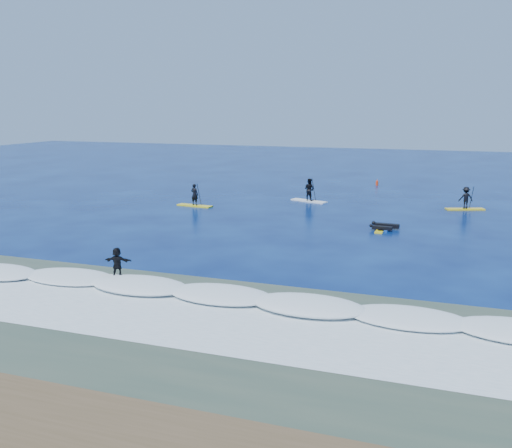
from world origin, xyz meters
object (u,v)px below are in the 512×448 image
(prone_paddler_near, at_px, (381,229))
(marker_buoy, at_px, (377,183))
(sup_paddler_left, at_px, (195,198))
(sup_paddler_right, at_px, (466,199))
(prone_paddler_far, at_px, (386,226))
(wave_surfer, at_px, (117,264))
(sup_paddler_center, at_px, (309,192))

(prone_paddler_near, xyz_separation_m, marker_buoy, (-3.24, 22.19, 0.15))
(sup_paddler_left, distance_m, prone_paddler_near, 16.53)
(sup_paddler_right, distance_m, prone_paddler_far, 10.88)
(prone_paddler_far, bearing_deg, wave_surfer, 149.54)
(sup_paddler_right, relative_size, prone_paddler_far, 1.31)
(sup_paddler_left, relative_size, sup_paddler_center, 0.92)
(sup_paddler_left, xyz_separation_m, prone_paddler_far, (16.12, -3.75, -0.51))
(prone_paddler_near, distance_m, marker_buoy, 22.42)
(sup_paddler_left, distance_m, sup_paddler_right, 22.08)
(wave_surfer, bearing_deg, prone_paddler_near, 45.85)
(sup_paddler_left, distance_m, marker_buoy, 21.79)
(sup_paddler_left, height_order, sup_paddler_center, sup_paddler_center)
(sup_paddler_right, distance_m, marker_buoy, 14.73)
(wave_surfer, bearing_deg, sup_paddler_left, 94.97)
(prone_paddler_far, xyz_separation_m, wave_surfer, (-10.67, -16.29, 0.69))
(sup_paddler_right, height_order, marker_buoy, sup_paddler_right)
(sup_paddler_left, xyz_separation_m, sup_paddler_center, (8.43, 5.47, 0.20))
(sup_paddler_right, bearing_deg, sup_paddler_left, 174.58)
(sup_paddler_right, xyz_separation_m, prone_paddler_near, (-5.40, -10.27, -0.70))
(sup_paddler_center, height_order, sup_paddler_right, sup_paddler_center)
(sup_paddler_left, relative_size, prone_paddler_near, 1.62)
(sup_paddler_left, bearing_deg, sup_paddler_center, 39.77)
(prone_paddler_near, bearing_deg, sup_paddler_right, -25.65)
(sup_paddler_left, bearing_deg, sup_paddler_right, 22.04)
(prone_paddler_near, height_order, wave_surfer, wave_surfer)
(prone_paddler_far, distance_m, marker_buoy, 21.74)
(wave_surfer, bearing_deg, sup_paddler_center, 73.08)
(sup_paddler_left, xyz_separation_m, prone_paddler_near, (15.91, -4.47, -0.54))
(sup_paddler_left, xyz_separation_m, wave_surfer, (5.45, -20.03, 0.18))
(prone_paddler_far, bearing_deg, sup_paddler_right, -25.72)
(prone_paddler_near, relative_size, marker_buoy, 2.95)
(sup_paddler_right, xyz_separation_m, prone_paddler_far, (-5.18, -9.54, -0.67))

